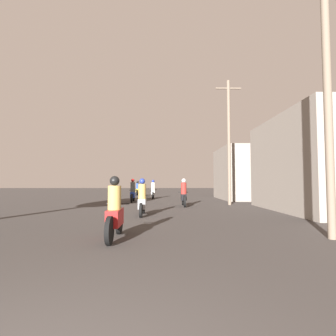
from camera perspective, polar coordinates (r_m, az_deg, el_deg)
name	(u,v)px	position (r m, az deg, el deg)	size (l,w,h in m)	color
motorcycle_red	(115,214)	(6.71, -11.51, -9.73)	(0.60, 1.93, 1.56)	black
motorcycle_silver	(142,200)	(11.19, -5.63, -7.05)	(0.60, 1.92, 1.56)	black
motorcycle_black	(184,195)	(15.43, 3.44, -5.89)	(0.60, 2.14, 1.61)	black
motorcycle_blue	(133,193)	(18.80, -7.67, -5.32)	(0.60, 1.87, 1.64)	black
motorcycle_white	(153,191)	(22.44, -3.26, -5.05)	(0.60, 2.00, 1.60)	black
motorcycle_yellow	(138,190)	(26.92, -6.65, -4.73)	(0.60, 2.09, 1.52)	black
building_right_near	(316,164)	(14.61, 29.57, 0.83)	(4.05, 7.11, 4.60)	gray
building_right_far	(246,174)	(22.65, 16.66, -1.18)	(4.34, 5.89, 4.20)	gray
utility_pole_near	(327,79)	(8.15, 31.33, 16.14)	(1.60, 0.20, 7.73)	#6B5B4C
utility_pole_far	(229,139)	(16.88, 13.13, 6.10)	(1.60, 0.20, 7.81)	#6B5B4C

